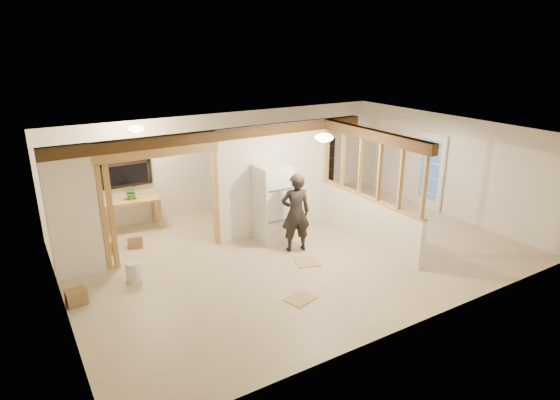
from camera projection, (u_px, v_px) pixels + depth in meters
floor at (295, 251)px, 9.92m from camera, size 9.00×6.50×0.01m
ceiling at (296, 134)px, 9.10m from camera, size 9.00×6.50×0.01m
wall_back at (228, 161)px, 12.14m from camera, size 9.00×0.01×2.50m
wall_front at (416, 254)px, 6.88m from camera, size 9.00×0.01×2.50m
wall_left at (55, 241)px, 7.30m from camera, size 0.01×6.50×2.50m
wall_right at (446, 165)px, 11.71m from camera, size 0.01×6.50×2.50m
partition_left_stub at (73, 213)px, 8.49m from camera, size 0.90×0.12×2.50m
partition_center at (274, 179)px, 10.58m from camera, size 2.80×0.12×2.50m
doorway_frame at (162, 205)px, 9.35m from camera, size 2.46×0.14×2.20m
header_beam_back at (224, 135)px, 9.62m from camera, size 7.00×0.18×0.22m
header_beam_right at (372, 135)px, 9.60m from camera, size 0.18×3.30×0.22m
pony_wall at (367, 220)px, 10.21m from camera, size 0.12×3.20×1.00m
stud_partition at (370, 169)px, 9.84m from camera, size 0.14×3.20×1.32m
window_back at (125, 163)px, 10.70m from camera, size 1.12×0.10×1.10m
french_door at (430, 172)px, 12.08m from camera, size 0.12×0.86×2.00m
ceiling_dome_main at (324, 137)px, 8.85m from camera, size 0.36×0.36×0.16m
ceiling_dome_util at (136, 128)px, 9.74m from camera, size 0.32×0.32×0.14m
hanging_bulb at (171, 146)px, 9.52m from camera, size 0.07×0.07×0.07m
refrigerator at (272, 203)px, 10.25m from camera, size 0.70×0.68×1.69m
woman at (296, 213)px, 9.66m from camera, size 0.71×0.57×1.69m
work_table at (132, 215)px, 10.84m from camera, size 1.30×0.75×0.78m
potted_plant at (131, 192)px, 10.62m from camera, size 0.40×0.38×0.36m
shop_vac at (86, 244)px, 9.47m from camera, size 0.49×0.49×0.61m
bookshelf at (321, 165)px, 13.52m from camera, size 0.79×0.26×1.57m
bucket at (134, 271)px, 8.63m from camera, size 0.33×0.33×0.37m
box_util_a at (135, 241)px, 10.06m from camera, size 0.37×0.33×0.27m
box_util_b at (108, 246)px, 9.78m from camera, size 0.35×0.35×0.27m
box_front at (76, 297)px, 7.87m from camera, size 0.34×0.29×0.26m
floor_panel_near at (307, 262)px, 9.39m from camera, size 0.61×0.61×0.02m
floor_panel_far at (300, 299)px, 8.05m from camera, size 0.56×0.49×0.02m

